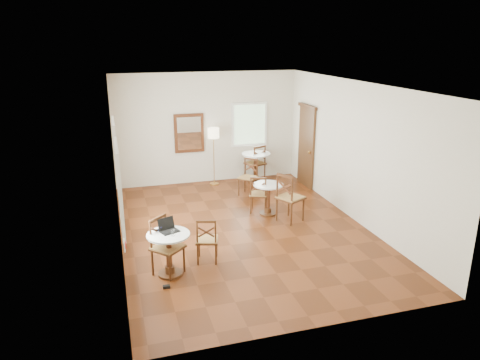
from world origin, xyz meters
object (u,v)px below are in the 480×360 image
(floor_lamp, at_px, (213,137))
(chair_back_b, at_px, (248,177))
(cafe_table_mid, at_px, (268,196))
(navy_mug, at_px, (161,229))
(chair_back_a, at_px, (256,163))
(cafe_table_near, at_px, (169,250))
(chair_near_a, at_px, (207,240))
(mouse, at_px, (158,230))
(power_adapter, at_px, (166,287))
(laptop, at_px, (168,228))
(water_glass, at_px, (173,233))
(chair_mid_a, at_px, (259,194))
(chair_near_b, at_px, (166,246))
(chair_mid_b, at_px, (289,197))
(cafe_table_back, at_px, (256,164))

(floor_lamp, bearing_deg, chair_back_b, -58.57)
(cafe_table_mid, distance_m, navy_mug, 3.31)
(chair_back_b, bearing_deg, chair_back_a, 106.22)
(cafe_table_near, bearing_deg, navy_mug, 125.05)
(floor_lamp, distance_m, navy_mug, 4.90)
(chair_near_a, xyz_separation_m, mouse, (-0.86, -0.12, 0.35))
(mouse, bearing_deg, navy_mug, -15.20)
(chair_back_a, xyz_separation_m, power_adapter, (-3.16, -5.02, -0.49))
(chair_back_b, bearing_deg, laptop, -82.50)
(floor_lamp, height_order, mouse, floor_lamp)
(navy_mug, xyz_separation_m, water_glass, (0.17, -0.26, 0.01))
(chair_mid_a, height_order, navy_mug, chair_mid_a)
(cafe_table_near, bearing_deg, laptop, 81.76)
(cafe_table_mid, distance_m, power_adapter, 3.69)
(chair_near_a, bearing_deg, chair_mid_a, -113.50)
(chair_near_a, relative_size, power_adapter, 7.45)
(chair_mid_a, bearing_deg, chair_back_a, -82.32)
(chair_mid_a, xyz_separation_m, navy_mug, (-2.47, -2.17, 0.36))
(chair_near_b, bearing_deg, cafe_table_near, -108.93)
(chair_back_b, height_order, water_glass, chair_back_b)
(chair_near_a, bearing_deg, chair_back_a, -102.69)
(chair_mid_b, distance_m, mouse, 3.32)
(chair_near_a, relative_size, mouse, 9.91)
(chair_back_a, relative_size, power_adapter, 9.05)
(floor_lamp, distance_m, mouse, 4.89)
(cafe_table_back, relative_size, chair_mid_a, 0.94)
(cafe_table_mid, xyz_separation_m, chair_back_b, (-0.03, 1.41, 0.02))
(cafe_table_back, bearing_deg, chair_mid_b, -93.50)
(chair_near_b, distance_m, water_glass, 0.38)
(chair_near_b, xyz_separation_m, navy_mug, (-0.07, 0.08, 0.30))
(chair_near_b, xyz_separation_m, power_adapter, (-0.09, -0.49, -0.47))
(chair_back_a, bearing_deg, chair_near_a, 39.36)
(chair_mid_b, height_order, navy_mug, chair_mid_b)
(cafe_table_near, height_order, cafe_table_back, cafe_table_back)
(chair_back_b, bearing_deg, cafe_table_back, 104.55)
(chair_mid_a, relative_size, navy_mug, 8.33)
(mouse, bearing_deg, floor_lamp, 81.78)
(cafe_table_near, relative_size, mouse, 8.85)
(chair_mid_b, bearing_deg, chair_near_b, 90.50)
(chair_near_a, distance_m, laptop, 0.82)
(cafe_table_near, relative_size, cafe_table_back, 0.91)
(chair_mid_b, bearing_deg, power_adapter, 96.69)
(chair_back_b, bearing_deg, cafe_table_near, -81.77)
(chair_back_b, bearing_deg, power_adapter, -80.08)
(cafe_table_mid, height_order, chair_mid_a, chair_mid_a)
(water_glass, bearing_deg, cafe_table_near, 121.95)
(cafe_table_back, xyz_separation_m, water_glass, (-2.94, -4.57, 0.30))
(cafe_table_back, distance_m, chair_back_a, 0.15)
(chair_back_b, height_order, navy_mug, chair_back_b)
(cafe_table_mid, relative_size, laptop, 1.94)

